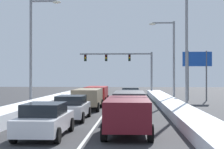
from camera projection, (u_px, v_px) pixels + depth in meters
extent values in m
plane|color=#333335|center=(105.00, 113.00, 25.05)|extent=(120.00, 120.00, 0.00)
cube|color=silver|center=(108.00, 108.00, 29.13)|extent=(0.14, 44.89, 0.01)
cube|color=white|center=(171.00, 104.00, 28.83)|extent=(1.88, 44.89, 0.61)
cube|color=white|center=(47.00, 103.00, 29.43)|extent=(1.91, 44.89, 0.78)
cube|color=maroon|center=(128.00, 112.00, 15.68)|extent=(1.95, 4.90, 1.25)
cube|color=black|center=(127.00, 112.00, 13.27)|extent=(1.56, 0.06, 0.55)
cube|color=red|center=(107.00, 121.00, 13.33)|extent=(0.20, 0.08, 0.28)
cube|color=red|center=(147.00, 121.00, 13.24)|extent=(0.20, 0.08, 0.28)
cylinder|color=black|center=(109.00, 122.00, 17.43)|extent=(0.25, 0.74, 0.74)
cylinder|color=black|center=(147.00, 122.00, 17.32)|extent=(0.25, 0.74, 0.74)
cylinder|color=black|center=(104.00, 133.00, 14.03)|extent=(0.25, 0.74, 0.74)
cylinder|color=black|center=(150.00, 133.00, 13.92)|extent=(0.25, 0.74, 0.74)
cube|color=#38383D|center=(129.00, 101.00, 22.35)|extent=(1.95, 4.90, 1.25)
cube|color=black|center=(129.00, 100.00, 19.95)|extent=(1.56, 0.06, 0.55)
cube|color=red|center=(116.00, 106.00, 20.00)|extent=(0.20, 0.08, 0.28)
cube|color=red|center=(142.00, 106.00, 19.91)|extent=(0.20, 0.08, 0.28)
cylinder|color=black|center=(116.00, 109.00, 24.10)|extent=(0.25, 0.74, 0.74)
cylinder|color=black|center=(143.00, 109.00, 23.99)|extent=(0.25, 0.74, 0.74)
cylinder|color=black|center=(113.00, 114.00, 20.71)|extent=(0.25, 0.74, 0.74)
cylinder|color=black|center=(145.00, 115.00, 20.60)|extent=(0.25, 0.74, 0.74)
cube|color=navy|center=(131.00, 100.00, 29.19)|extent=(1.82, 4.50, 0.70)
cube|color=black|center=(131.00, 93.00, 29.04)|extent=(1.64, 2.20, 0.55)
cube|color=red|center=(122.00, 101.00, 27.03)|extent=(0.24, 0.08, 0.14)
cube|color=red|center=(139.00, 101.00, 26.95)|extent=(0.24, 0.08, 0.14)
cylinder|color=black|center=(121.00, 102.00, 30.79)|extent=(0.22, 0.66, 0.66)
cylinder|color=black|center=(141.00, 102.00, 30.69)|extent=(0.22, 0.66, 0.66)
cylinder|color=black|center=(120.00, 105.00, 27.69)|extent=(0.22, 0.66, 0.66)
cylinder|color=black|center=(142.00, 105.00, 27.59)|extent=(0.22, 0.66, 0.66)
cube|color=#1E5633|center=(130.00, 96.00, 35.06)|extent=(1.82, 4.50, 0.70)
cube|color=black|center=(130.00, 90.00, 34.91)|extent=(1.64, 2.20, 0.55)
cube|color=red|center=(123.00, 96.00, 32.90)|extent=(0.24, 0.08, 0.14)
cube|color=red|center=(138.00, 96.00, 32.83)|extent=(0.24, 0.08, 0.14)
cylinder|color=black|center=(122.00, 98.00, 36.66)|extent=(0.22, 0.66, 0.66)
cylinder|color=black|center=(139.00, 98.00, 36.56)|extent=(0.22, 0.66, 0.66)
cylinder|color=black|center=(121.00, 100.00, 33.56)|extent=(0.22, 0.66, 0.66)
cylinder|color=black|center=(139.00, 100.00, 33.46)|extent=(0.22, 0.66, 0.66)
cube|color=silver|center=(45.00, 123.00, 15.20)|extent=(1.82, 4.50, 0.70)
cube|color=black|center=(44.00, 109.00, 15.05)|extent=(1.64, 2.20, 0.55)
cube|color=red|center=(13.00, 127.00, 13.04)|extent=(0.24, 0.08, 0.14)
cube|color=red|center=(49.00, 127.00, 12.96)|extent=(0.24, 0.08, 0.14)
cylinder|color=black|center=(35.00, 124.00, 16.79)|extent=(0.22, 0.66, 0.66)
cylinder|color=black|center=(71.00, 124.00, 16.69)|extent=(0.22, 0.66, 0.66)
cylinder|color=black|center=(14.00, 135.00, 13.70)|extent=(0.22, 0.66, 0.66)
cylinder|color=black|center=(57.00, 135.00, 13.60)|extent=(0.22, 0.66, 0.66)
cube|color=#B7BABF|center=(72.00, 110.00, 21.11)|extent=(1.82, 4.50, 0.70)
cube|color=black|center=(71.00, 100.00, 20.96)|extent=(1.64, 2.20, 0.55)
cube|color=red|center=(52.00, 111.00, 18.95)|extent=(0.24, 0.08, 0.14)
cube|color=red|center=(77.00, 111.00, 18.87)|extent=(0.24, 0.08, 0.14)
cylinder|color=black|center=(62.00, 112.00, 22.70)|extent=(0.22, 0.66, 0.66)
cylinder|color=black|center=(89.00, 112.00, 22.60)|extent=(0.22, 0.66, 0.66)
cylinder|color=black|center=(52.00, 117.00, 19.61)|extent=(0.22, 0.66, 0.66)
cylinder|color=black|center=(82.00, 118.00, 19.51)|extent=(0.22, 0.66, 0.66)
cube|color=#937F60|center=(88.00, 97.00, 27.37)|extent=(1.95, 4.90, 1.25)
cube|color=black|center=(84.00, 95.00, 24.97)|extent=(1.56, 0.06, 0.55)
cube|color=red|center=(73.00, 100.00, 25.02)|extent=(0.20, 0.08, 0.28)
cube|color=red|center=(94.00, 100.00, 24.93)|extent=(0.20, 0.08, 0.28)
cylinder|color=black|center=(79.00, 103.00, 29.12)|extent=(0.25, 0.74, 0.74)
cylinder|color=black|center=(102.00, 104.00, 29.01)|extent=(0.25, 0.74, 0.74)
cylinder|color=black|center=(73.00, 107.00, 25.73)|extent=(0.25, 0.74, 0.74)
cylinder|color=black|center=(98.00, 107.00, 25.62)|extent=(0.25, 0.74, 0.74)
cube|color=maroon|center=(97.00, 93.00, 33.79)|extent=(1.95, 4.90, 1.25)
cube|color=black|center=(94.00, 91.00, 31.38)|extent=(1.56, 0.06, 0.55)
cube|color=red|center=(86.00, 95.00, 31.44)|extent=(0.20, 0.08, 0.28)
cube|color=red|center=(102.00, 95.00, 31.35)|extent=(0.20, 0.08, 0.28)
cylinder|color=black|center=(89.00, 98.00, 35.54)|extent=(0.25, 0.74, 0.74)
cylinder|color=black|center=(107.00, 99.00, 35.43)|extent=(0.25, 0.74, 0.74)
cylinder|color=black|center=(85.00, 101.00, 32.14)|extent=(0.25, 0.74, 0.74)
cylinder|color=black|center=(105.00, 101.00, 32.03)|extent=(0.25, 0.74, 0.74)
cylinder|color=slate|center=(152.00, 73.00, 49.24)|extent=(0.28, 0.28, 6.20)
cube|color=slate|center=(116.00, 54.00, 49.55)|extent=(10.46, 0.20, 0.20)
cube|color=black|center=(129.00, 58.00, 49.43)|extent=(0.34, 0.34, 0.95)
sphere|color=#4C0A0A|center=(129.00, 56.00, 49.25)|extent=(0.22, 0.22, 0.22)
sphere|color=#F2AD14|center=(129.00, 58.00, 49.24)|extent=(0.22, 0.22, 0.22)
sphere|color=#0C3819|center=(129.00, 60.00, 49.24)|extent=(0.22, 0.22, 0.22)
cube|color=black|center=(106.00, 58.00, 49.62)|extent=(0.34, 0.34, 0.95)
sphere|color=#4C0A0A|center=(106.00, 56.00, 49.44)|extent=(0.22, 0.22, 0.22)
sphere|color=#F2AD14|center=(106.00, 58.00, 49.44)|extent=(0.22, 0.22, 0.22)
sphere|color=#0C3819|center=(106.00, 60.00, 49.43)|extent=(0.22, 0.22, 0.22)
cube|color=black|center=(85.00, 58.00, 49.80)|extent=(0.34, 0.34, 0.95)
sphere|color=#4C0A0A|center=(85.00, 56.00, 49.61)|extent=(0.22, 0.22, 0.22)
sphere|color=#F2AD14|center=(85.00, 58.00, 49.61)|extent=(0.22, 0.22, 0.22)
sphere|color=#0C3819|center=(85.00, 60.00, 49.61)|extent=(0.22, 0.22, 0.22)
cylinder|color=gray|center=(187.00, 51.00, 26.75)|extent=(0.22, 0.22, 9.42)
cylinder|color=gray|center=(174.00, 62.00, 34.90)|extent=(0.22, 0.22, 8.35)
cube|color=gray|center=(163.00, 23.00, 34.98)|extent=(2.20, 0.14, 0.14)
ellipsoid|color=#EAE5C6|center=(152.00, 24.00, 35.04)|extent=(0.70, 0.36, 0.24)
cylinder|color=gray|center=(31.00, 54.00, 28.54)|extent=(0.22, 0.22, 9.15)
cube|color=gray|center=(44.00, 1.00, 28.50)|extent=(2.20, 0.14, 0.14)
ellipsoid|color=#EAE5C6|center=(57.00, 2.00, 28.43)|extent=(0.70, 0.36, 0.24)
cylinder|color=#59595B|center=(188.00, 76.00, 37.51)|extent=(0.16, 0.16, 5.50)
cylinder|color=#59595B|center=(206.00, 76.00, 37.40)|extent=(0.16, 0.16, 5.50)
cube|color=#1947A5|center=(197.00, 59.00, 37.46)|extent=(3.20, 0.12, 1.60)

